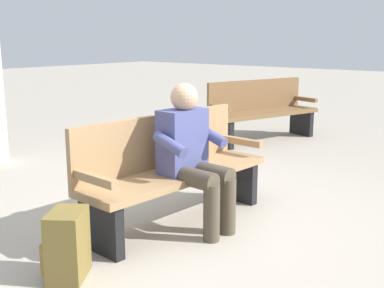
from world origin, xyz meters
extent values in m
plane|color=#A89E8E|center=(0.00, 0.00, 0.00)|extent=(40.00, 40.00, 0.00)
cube|color=#9E7A51|center=(0.00, 0.00, 0.42)|extent=(1.83, 0.59, 0.06)
cube|color=#9E7A51|center=(-0.01, -0.21, 0.68)|extent=(1.80, 0.16, 0.45)
cube|color=#9E7A51|center=(-0.85, 0.05, 0.57)|extent=(0.09, 0.48, 0.06)
cube|color=#9E7A51|center=(0.85, -0.05, 0.57)|extent=(0.09, 0.48, 0.06)
cube|color=black|center=(-0.80, 0.05, 0.20)|extent=(0.11, 0.44, 0.39)
cube|color=black|center=(0.80, -0.05, 0.20)|extent=(0.11, 0.44, 0.39)
cube|color=#474C84|center=(0.00, 0.05, 0.71)|extent=(0.41, 0.24, 0.52)
sphere|color=tan|center=(0.00, 0.07, 1.07)|extent=(0.22, 0.22, 0.22)
cylinder|color=#4C4233|center=(-0.08, 0.27, 0.47)|extent=(0.18, 0.43, 0.15)
cylinder|color=#4C4233|center=(0.11, 0.25, 0.47)|extent=(0.18, 0.43, 0.15)
cylinder|color=#4C4233|center=(-0.07, 0.45, 0.23)|extent=(0.13, 0.13, 0.45)
cylinder|color=#4C4233|center=(0.13, 0.44, 0.23)|extent=(0.13, 0.13, 0.45)
cylinder|color=#474C84|center=(-0.23, 0.16, 0.74)|extent=(0.11, 0.32, 0.18)
cylinder|color=#474C84|center=(0.25, 0.13, 0.74)|extent=(0.11, 0.32, 0.18)
cube|color=brown|center=(1.18, 0.08, 0.23)|extent=(0.38, 0.35, 0.45)
cube|color=olive|center=(1.26, -0.03, 0.16)|extent=(0.20, 0.16, 0.20)
cube|color=brown|center=(-3.38, -1.18, 0.42)|extent=(1.86, 0.97, 0.06)
cube|color=brown|center=(-3.44, -1.38, 0.68)|extent=(1.74, 0.56, 0.45)
cube|color=brown|center=(-4.19, -0.94, 0.57)|extent=(0.19, 0.48, 0.06)
cube|color=brown|center=(-2.56, -1.42, 0.57)|extent=(0.19, 0.48, 0.06)
cube|color=black|center=(-4.15, -0.95, 0.20)|extent=(0.20, 0.44, 0.39)
cube|color=black|center=(-2.61, -1.41, 0.20)|extent=(0.20, 0.44, 0.39)
camera|label=1|loc=(2.98, 2.56, 1.53)|focal=46.12mm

